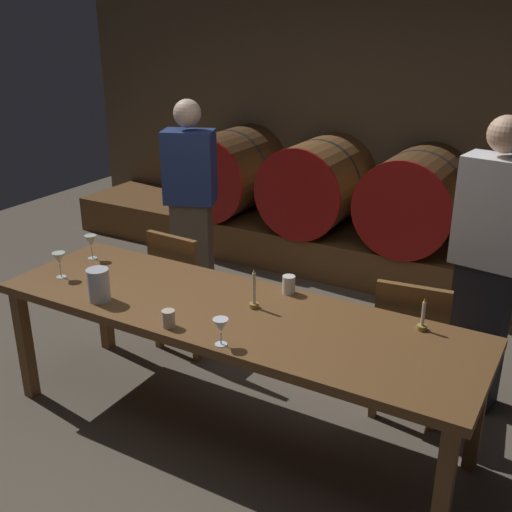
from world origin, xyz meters
TOP-DOWN VIEW (x-y plane):
  - ground_plane at (0.00, 0.00)m, footprint 8.85×8.85m
  - back_wall at (0.00, 2.96)m, footprint 6.81×0.24m
  - barrel_shelf at (0.00, 2.41)m, footprint 6.13×0.90m
  - wine_barrel_far_left at (-1.41, 2.41)m, footprint 0.82×0.95m
  - wine_barrel_center_left at (-0.46, 2.41)m, footprint 0.82×0.95m
  - wine_barrel_center_right at (0.46, 2.41)m, footprint 0.82×0.95m
  - dining_table at (0.20, -0.15)m, footprint 2.68×0.81m
  - chair_left at (-0.56, 0.46)m, footprint 0.42×0.42m
  - chair_right at (1.02, 0.47)m, footprint 0.44×0.44m
  - guest_left at (-0.94, 1.09)m, footprint 0.44×0.36m
  - guest_right at (1.31, 0.81)m, footprint 0.41×0.29m
  - candle_left at (0.30, -0.07)m, footprint 0.05×0.05m
  - candle_right at (1.15, 0.13)m, footprint 0.05×0.05m
  - pitcher at (-0.48, -0.42)m, footprint 0.12×0.12m
  - wine_glass_left at (-0.95, 0.02)m, footprint 0.08×0.08m
  - wine_glass_center at (-0.90, -0.30)m, footprint 0.08×0.08m
  - wine_glass_right at (0.36, -0.49)m, footprint 0.08×0.08m
  - cup_left at (0.04, -0.47)m, footprint 0.07×0.07m
  - cup_right at (0.38, 0.18)m, footprint 0.07×0.07m

SIDE VIEW (x-z plane):
  - ground_plane at x=0.00m, z-range 0.00..0.00m
  - barrel_shelf at x=0.00m, z-range 0.00..0.36m
  - chair_left at x=-0.56m, z-range 0.05..0.93m
  - chair_right at x=1.02m, z-range 0.05..0.93m
  - dining_table at x=0.20m, z-range 0.31..1.07m
  - wine_barrel_far_left at x=-1.41m, z-range 0.36..1.18m
  - wine_barrel_center_left at x=-0.46m, z-range 0.36..1.18m
  - wine_barrel_center_right at x=0.46m, z-range 0.36..1.18m
  - cup_left at x=0.04m, z-range 0.76..0.85m
  - candle_right at x=1.15m, z-range 0.72..0.90m
  - cup_right at x=0.38m, z-range 0.76..0.87m
  - candle_left at x=0.30m, z-range 0.71..0.94m
  - guest_left at x=-0.94m, z-range 0.02..1.66m
  - pitcher at x=-0.48m, z-range 0.76..0.94m
  - wine_glass_right at x=0.36m, z-range 0.79..0.93m
  - wine_glass_left at x=-0.95m, z-range 0.80..0.96m
  - wine_glass_center at x=-0.90m, z-range 0.80..0.96m
  - guest_right at x=1.31m, z-range 0.02..1.76m
  - back_wall at x=0.00m, z-range 0.00..2.76m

